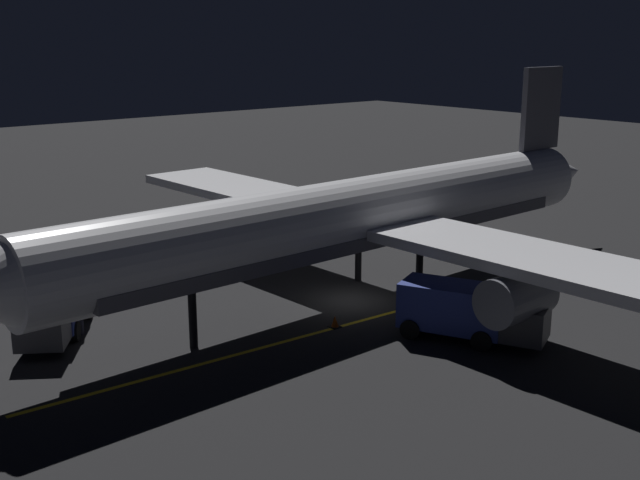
% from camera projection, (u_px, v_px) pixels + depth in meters
% --- Properties ---
extents(ground_plane, '(180.00, 180.00, 0.20)m').
position_uv_depth(ground_plane, '(350.00, 303.00, 40.36)').
color(ground_plane, black).
extents(apron_guide_stripe, '(1.89, 27.58, 0.01)m').
position_uv_depth(apron_guide_stripe, '(320.00, 332.00, 36.09)').
color(apron_guide_stripe, gold).
rests_on(apron_guide_stripe, ground_plane).
extents(airliner, '(37.58, 40.22, 11.15)m').
position_uv_depth(airliner, '(360.00, 218.00, 39.70)').
color(airliner, white).
rests_on(airliner, ground_plane).
extents(baggage_truck, '(5.99, 5.05, 2.42)m').
position_uv_depth(baggage_truck, '(55.00, 309.00, 35.41)').
color(baggage_truck, navy).
rests_on(baggage_truck, ground_plane).
extents(catering_truck, '(6.64, 4.43, 2.44)m').
position_uv_depth(catering_truck, '(466.00, 312.00, 34.90)').
color(catering_truck, navy).
rests_on(catering_truck, ground_plane).
extents(ground_crew_worker, '(0.40, 0.40, 1.74)m').
position_uv_depth(ground_crew_worker, '(79.00, 315.00, 35.63)').
color(ground_crew_worker, black).
rests_on(ground_crew_worker, ground_plane).
extents(traffic_cone_near_left, '(0.50, 0.50, 0.55)m').
position_uv_depth(traffic_cone_near_left, '(217.00, 273.00, 44.13)').
color(traffic_cone_near_left, '#EA590F').
rests_on(traffic_cone_near_left, ground_plane).
extents(traffic_cone_near_right, '(0.50, 0.50, 0.55)m').
position_uv_depth(traffic_cone_near_right, '(335.00, 322.00, 36.64)').
color(traffic_cone_near_right, '#EA590F').
rests_on(traffic_cone_near_right, ground_plane).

